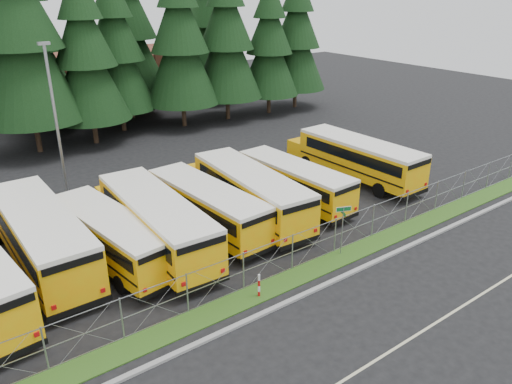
# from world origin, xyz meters

# --- Properties ---
(ground) EXTENTS (120.00, 120.00, 0.00)m
(ground) POSITION_xyz_m (0.00, 0.00, 0.00)
(ground) COLOR black
(ground) RESTS_ON ground
(curb) EXTENTS (50.00, 0.25, 0.12)m
(curb) POSITION_xyz_m (0.00, -3.10, 0.06)
(curb) COLOR gray
(curb) RESTS_ON ground
(grass_verge) EXTENTS (50.00, 1.40, 0.06)m
(grass_verge) POSITION_xyz_m (0.00, -1.70, 0.03)
(grass_verge) COLOR #274E16
(grass_verge) RESTS_ON ground
(road_lane_line) EXTENTS (50.00, 0.12, 0.01)m
(road_lane_line) POSITION_xyz_m (0.00, -8.00, 0.01)
(road_lane_line) COLOR beige
(road_lane_line) RESTS_ON ground
(chainlink_fence) EXTENTS (44.00, 0.10, 2.00)m
(chainlink_fence) POSITION_xyz_m (0.00, -1.00, 1.00)
(chainlink_fence) COLOR gray
(chainlink_fence) RESTS_ON ground
(brick_building) EXTENTS (22.00, 10.00, 6.00)m
(brick_building) POSITION_xyz_m (6.00, 40.00, 3.00)
(brick_building) COLOR brown
(brick_building) RESTS_ON ground
(bus_1) EXTENTS (2.89, 12.21, 3.20)m
(bus_1) POSITION_xyz_m (-10.96, 6.90, 1.60)
(bus_1) COLOR #FFA008
(bus_1) RESTS_ON ground
(bus_2) EXTENTS (3.82, 10.74, 2.75)m
(bus_2) POSITION_xyz_m (-8.08, 5.33, 1.38)
(bus_2) COLOR #FFA008
(bus_2) RESTS_ON ground
(bus_3) EXTENTS (3.33, 12.01, 3.12)m
(bus_3) POSITION_xyz_m (-5.58, 5.07, 1.56)
(bus_3) COLOR #FFA008
(bus_3) RESTS_ON ground
(bus_4) EXTENTS (3.20, 10.92, 2.83)m
(bus_4) POSITION_xyz_m (-2.24, 5.47, 1.41)
(bus_4) COLOR #FFA008
(bus_4) RESTS_ON ground
(bus_5) EXTENTS (3.60, 11.85, 3.06)m
(bus_5) POSITION_xyz_m (0.87, 5.42, 1.53)
(bus_5) COLOR #FFA008
(bus_5) RESTS_ON ground
(bus_6) EXTENTS (2.95, 10.47, 2.72)m
(bus_6) POSITION_xyz_m (4.43, 5.54, 1.36)
(bus_6) COLOR #FFA008
(bus_6) RESTS_ON ground
(bus_east) EXTENTS (3.03, 11.69, 3.05)m
(bus_east) POSITION_xyz_m (10.86, 5.87, 1.52)
(bus_east) COLOR #FFA008
(bus_east) RESTS_ON ground
(street_sign) EXTENTS (0.78, 0.52, 2.81)m
(street_sign) POSITION_xyz_m (2.08, -1.40, 2.03)
(street_sign) COLOR gray
(street_sign) RESTS_ON ground
(striped_bollard) EXTENTS (0.11, 0.11, 1.20)m
(striped_bollard) POSITION_xyz_m (-3.78, -1.92, 0.60)
(striped_bollard) COLOR #B20C0C
(striped_bollard) RESTS_ON ground
(light_standard) EXTENTS (0.70, 0.35, 10.14)m
(light_standard) POSITION_xyz_m (-7.13, 15.47, 5.50)
(light_standard) COLOR gray
(light_standard) RESTS_ON ground
(conifer_3) EXTENTS (8.60, 8.60, 19.01)m
(conifer_3) POSITION_xyz_m (-6.03, 26.47, 9.51)
(conifer_3) COLOR black
(conifer_3) RESTS_ON ground
(conifer_4) EXTENTS (6.85, 6.85, 15.14)m
(conifer_4) POSITION_xyz_m (-1.22, 26.07, 7.57)
(conifer_4) COLOR black
(conifer_4) RESTS_ON ground
(conifer_5) EXTENTS (6.77, 6.77, 14.98)m
(conifer_5) POSITION_xyz_m (2.44, 28.42, 7.49)
(conifer_5) COLOR black
(conifer_5) RESTS_ON ground
(conifer_6) EXTENTS (7.26, 7.26, 16.06)m
(conifer_6) POSITION_xyz_m (8.04, 26.38, 8.03)
(conifer_6) COLOR black
(conifer_6) RESTS_ON ground
(conifer_7) EXTENTS (7.23, 7.23, 15.98)m
(conifer_7) POSITION_xyz_m (13.13, 26.08, 7.99)
(conifer_7) COLOR black
(conifer_7) RESTS_ON ground
(conifer_8) EXTENTS (6.44, 6.44, 14.24)m
(conifer_8) POSITION_xyz_m (18.25, 25.60, 7.12)
(conifer_8) COLOR black
(conifer_8) RESTS_ON ground
(conifer_9) EXTENTS (6.75, 6.75, 14.93)m
(conifer_9) POSITION_xyz_m (22.40, 26.01, 7.47)
(conifer_9) COLOR black
(conifer_9) RESTS_ON ground
(conifer_11) EXTENTS (7.64, 7.64, 16.90)m
(conifer_11) POSITION_xyz_m (-3.79, 33.00, 8.45)
(conifer_11) COLOR black
(conifer_11) RESTS_ON ground
(conifer_12) EXTENTS (8.22, 8.22, 18.18)m
(conifer_12) POSITION_xyz_m (5.26, 32.66, 9.09)
(conifer_12) COLOR black
(conifer_12) RESTS_ON ground
(conifer_13) EXTENTS (8.77, 8.77, 19.38)m
(conifer_13) POSITION_xyz_m (16.97, 34.62, 9.69)
(conifer_13) COLOR black
(conifer_13) RESTS_ON ground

